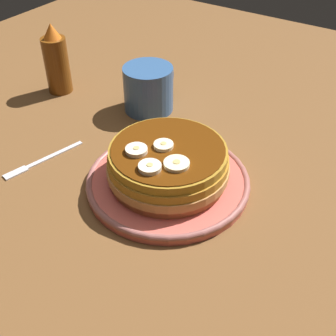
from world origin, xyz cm
name	(u,v)px	position (x,y,z in cm)	size (l,w,h in cm)	color
ground_plane	(168,193)	(0.00, 0.00, -1.50)	(140.00, 140.00, 3.00)	brown
plate	(168,181)	(0.00, 0.00, 0.83)	(22.55, 22.55, 1.55)	#CC594C
pancake_stack	(168,164)	(-0.09, -0.01, 3.82)	(16.67, 17.01, 5.10)	#AC6136
banana_slice_0	(163,146)	(-0.14, 0.71, 6.56)	(2.63, 2.63, 0.73)	#F6E7B6
banana_slice_1	(150,167)	(-4.79, -0.50, 6.62)	(2.89, 2.89, 0.85)	#F5E6C1
banana_slice_2	(177,164)	(-2.34, -2.83, 6.55)	(3.27, 3.27, 0.71)	#F9E7B2
banana_slice_3	(136,150)	(-2.87, 2.97, 6.61)	(2.88, 2.88, 0.82)	#F7E4C3
coffee_mug	(150,87)	(15.76, 14.21, 4.02)	(11.65, 8.49, 7.80)	#33598C
fork	(40,161)	(-6.14, 18.80, 0.25)	(12.85, 4.08, 0.50)	silver
syrup_bottle	(56,62)	(11.70, 31.81, 5.81)	(4.42, 4.42, 12.82)	brown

